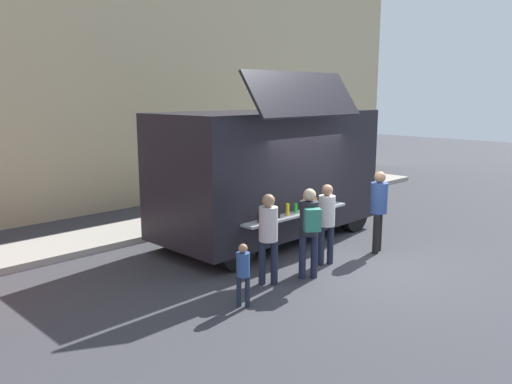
{
  "coord_description": "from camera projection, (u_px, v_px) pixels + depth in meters",
  "views": [
    {
      "loc": [
        -8.45,
        -5.73,
        3.4
      ],
      "look_at": [
        -0.79,
        1.98,
        1.3
      ],
      "focal_mm": 35.64,
      "sensor_mm": 36.0,
      "label": 1
    }
  ],
  "objects": [
    {
      "name": "trash_bin",
      "position": [
        300.0,
        187.0,
        16.35
      ],
      "size": [
        0.6,
        0.6,
        0.94
      ],
      "primitive_type": "cylinder",
      "color": "#2C5C35",
      "rests_on": "ground"
    },
    {
      "name": "food_truck_main",
      "position": [
        269.0,
        171.0,
        11.82
      ],
      "size": [
        5.48,
        3.06,
        3.85
      ],
      "rotation": [
        0.0,
        0.0,
        0.01
      ],
      "color": "black",
      "rests_on": "ground"
    },
    {
      "name": "curb_strip",
      "position": [
        57.0,
        248.0,
        11.17
      ],
      "size": [
        28.0,
        1.6,
        0.15
      ],
      "primitive_type": "cube",
      "color": "#9E998E",
      "rests_on": "ground"
    },
    {
      "name": "customer_extra_browsing",
      "position": [
        379.0,
        204.0,
        10.93
      ],
      "size": [
        0.36,
        0.36,
        1.78
      ],
      "rotation": [
        0.0,
        0.0,
        1.88
      ],
      "color": "black",
      "rests_on": "ground"
    },
    {
      "name": "child_near_queue",
      "position": [
        243.0,
        269.0,
        8.14
      ],
      "size": [
        0.22,
        0.22,
        1.06
      ],
      "rotation": [
        0.0,
        0.0,
        0.66
      ],
      "color": "#1D2435",
      "rests_on": "ground"
    },
    {
      "name": "ground_plane",
      "position": [
        350.0,
        262.0,
        10.48
      ],
      "size": [
        60.0,
        60.0,
        0.0
      ],
      "primitive_type": "plane",
      "color": "#38383D"
    },
    {
      "name": "customer_rear_waiting",
      "position": [
        268.0,
        231.0,
        9.05
      ],
      "size": [
        0.34,
        0.34,
        1.67
      ],
      "rotation": [
        0.0,
        0.0,
        0.81
      ],
      "color": "#1D2335",
      "rests_on": "ground"
    },
    {
      "name": "building_behind",
      "position": [
        18.0,
        42.0,
        13.69
      ],
      "size": [
        32.0,
        2.4,
        9.55
      ],
      "primitive_type": "cube",
      "color": "#C3B287",
      "rests_on": "ground"
    },
    {
      "name": "customer_front_ordering",
      "position": [
        327.0,
        217.0,
        10.13
      ],
      "size": [
        0.34,
        0.34,
        1.65
      ],
      "rotation": [
        0.0,
        0.0,
        1.21
      ],
      "color": "#1F2436",
      "rests_on": "ground"
    },
    {
      "name": "customer_mid_with_backpack",
      "position": [
        309.0,
        224.0,
        9.32
      ],
      "size": [
        0.51,
        0.55,
        1.71
      ],
      "rotation": [
        0.0,
        0.0,
        0.92
      ],
      "color": "#1E223B",
      "rests_on": "ground"
    }
  ]
}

